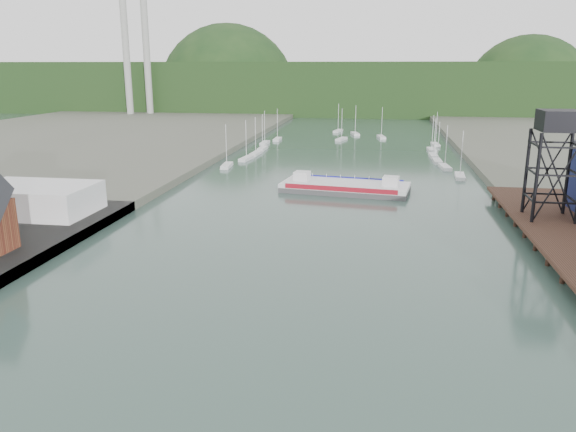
% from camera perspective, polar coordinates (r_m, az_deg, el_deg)
% --- Properties ---
extents(white_shed, '(18.00, 12.00, 4.50)m').
position_cam_1_polar(white_shed, '(97.49, -24.27, 1.57)').
color(white_shed, silver).
rests_on(white_shed, west_quay).
extents(lift_tower, '(6.50, 6.50, 16.00)m').
position_cam_1_polar(lift_tower, '(90.99, 25.79, 8.09)').
color(lift_tower, black).
rests_on(lift_tower, east_pier).
extents(marina_sailboats, '(57.71, 92.65, 0.90)m').
position_cam_1_polar(marina_sailboats, '(169.34, 6.04, 6.83)').
color(marina_sailboats, silver).
rests_on(marina_sailboats, ground).
extents(smokestacks, '(11.20, 8.20, 60.00)m').
position_cam_1_polar(smokestacks, '(285.82, -15.14, 15.70)').
color(smokestacks, '#A0A19C').
rests_on(smokestacks, ground).
extents(distant_hills, '(500.00, 120.00, 80.00)m').
position_cam_1_polar(distant_hills, '(330.82, 7.10, 12.54)').
color(distant_hills, '#163216').
rests_on(distant_hills, ground).
extents(chain_ferry, '(25.95, 13.23, 3.57)m').
position_cam_1_polar(chain_ferry, '(112.22, 5.83, 2.98)').
color(chain_ferry, '#454547').
rests_on(chain_ferry, ground).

